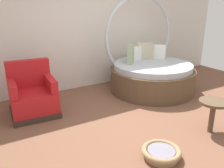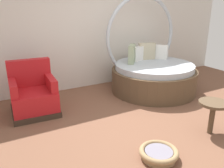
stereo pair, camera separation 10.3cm
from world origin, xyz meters
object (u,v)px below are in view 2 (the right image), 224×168
object	(u,v)px
pet_basket	(159,153)
side_table	(213,108)
round_daybed	(152,72)
red_armchair	(33,95)

from	to	relation	value
pet_basket	side_table	xyz separation A→B (m)	(1.11, 0.11, 0.35)
pet_basket	side_table	distance (m)	1.17
side_table	round_daybed	bearing A→B (deg)	78.31
red_armchair	side_table	xyz separation A→B (m)	(2.21, -2.08, 0.10)
round_daybed	side_table	bearing A→B (deg)	-101.69
pet_basket	red_armchair	bearing A→B (deg)	116.82
pet_basket	round_daybed	bearing A→B (deg)	54.22
round_daybed	red_armchair	distance (m)	2.63
pet_basket	side_table	size ratio (longest dim) A/B	0.98
red_armchair	pet_basket	xyz separation A→B (m)	(1.11, -2.19, -0.26)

